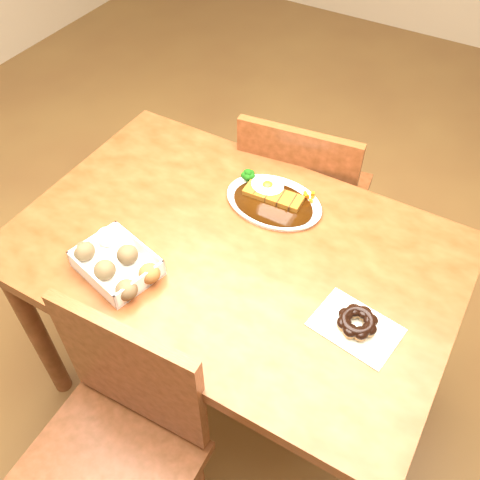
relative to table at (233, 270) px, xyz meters
The scene contains 7 objects.
ground 0.65m from the table, ahead, with size 6.00×6.00×0.00m, color brown.
table is the anchor object (origin of this frame).
chair_far 0.56m from the table, 92.66° to the left, with size 0.47×0.47×0.87m.
chair_near 0.56m from the table, 93.88° to the right, with size 0.44×0.44×0.87m.
katsu_curry_plate 0.24m from the table, 87.11° to the left, with size 0.29×0.21×0.06m.
donut_box 0.34m from the table, 135.06° to the right, with size 0.25×0.20×0.06m.
pon_de_ring 0.41m from the table, 10.61° to the right, with size 0.22×0.17×0.04m.
Camera 1 is at (0.50, -0.82, 1.84)m, focal length 40.00 mm.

